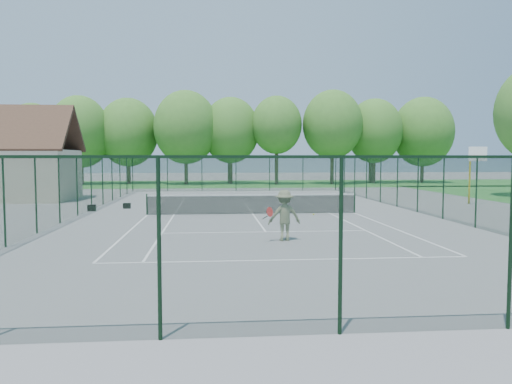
{
  "coord_description": "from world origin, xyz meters",
  "views": [
    {
      "loc": [
        -2.14,
        -26.1,
        2.99
      ],
      "look_at": [
        0.0,
        -2.0,
        1.3
      ],
      "focal_mm": 35.0,
      "sensor_mm": 36.0,
      "label": 1
    }
  ],
  "objects_px": {
    "sports_bag_a": "(92,208)",
    "tennis_player": "(284,215)",
    "tennis_net": "(253,203)",
    "basketball_goal": "(474,164)"
  },
  "relations": [
    {
      "from": "sports_bag_a",
      "to": "tennis_net",
      "type": "bearing_deg",
      "value": -21.87
    },
    {
      "from": "tennis_net",
      "to": "sports_bag_a",
      "type": "bearing_deg",
      "value": 166.35
    },
    {
      "from": "basketball_goal",
      "to": "sports_bag_a",
      "type": "xyz_separation_m",
      "value": [
        -23.21,
        -2.0,
        -2.39
      ]
    },
    {
      "from": "tennis_player",
      "to": "tennis_net",
      "type": "bearing_deg",
      "value": 92.98
    },
    {
      "from": "sports_bag_a",
      "to": "tennis_player",
      "type": "relative_size",
      "value": 0.22
    },
    {
      "from": "basketball_goal",
      "to": "sports_bag_a",
      "type": "relative_size",
      "value": 8.12
    },
    {
      "from": "sports_bag_a",
      "to": "tennis_player",
      "type": "distance_m",
      "value": 14.11
    },
    {
      "from": "basketball_goal",
      "to": "tennis_net",
      "type": "bearing_deg",
      "value": -164.0
    },
    {
      "from": "basketball_goal",
      "to": "sports_bag_a",
      "type": "distance_m",
      "value": 23.42
    },
    {
      "from": "tennis_net",
      "to": "sports_bag_a",
      "type": "height_order",
      "value": "tennis_net"
    }
  ]
}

